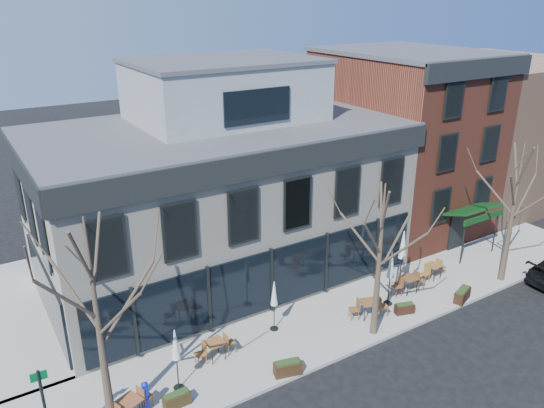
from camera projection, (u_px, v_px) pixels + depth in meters
ground at (270, 314)px, 25.31m from camera, size 120.00×120.00×0.00m
sidewalk_front at (352, 313)px, 25.20m from camera, size 33.50×4.70×0.15m
corner_building at (220, 190)px, 27.62m from camera, size 18.39×10.39×11.10m
red_brick_building at (402, 140)px, 33.61m from camera, size 8.20×11.78×11.18m
bg_building at (489, 128)px, 39.59m from camera, size 12.00×12.00×10.00m
tree_corner at (99, 326)px, 17.04m from camera, size 3.93×3.98×7.92m
tree_mid at (380, 260)px, 22.34m from camera, size 3.50×3.55×7.04m
tree_right at (513, 212)px, 26.70m from camera, size 3.72×3.77×7.48m
call_box at (146, 395)px, 18.99m from camera, size 0.25×0.25×1.27m
cafe_set_0 at (130, 407)px, 18.64m from camera, size 1.93×1.13×1.00m
cafe_set_1 at (215, 348)px, 21.81m from camera, size 1.84×0.75×0.97m
cafe_set_3 at (369, 307)px, 24.61m from camera, size 1.96×1.13×1.01m
cafe_set_4 at (408, 283)px, 26.71m from camera, size 1.97×0.83×1.02m
cafe_set_5 at (433, 270)px, 28.05m from camera, size 1.83×0.79×0.95m
umbrella_0 at (176, 348)px, 19.60m from camera, size 0.42×0.42×2.64m
umbrella_2 at (274, 296)px, 23.26m from camera, size 0.39×0.39×2.44m
umbrella_3 at (391, 267)px, 25.12m from camera, size 0.46×0.46×2.85m
umbrella_4 at (403, 248)px, 26.67m from camera, size 0.50×0.50×3.11m
planter_0 at (177, 399)px, 19.33m from camera, size 0.99×0.40×0.56m
planter_1 at (288, 368)px, 20.94m from camera, size 1.16×0.69×0.61m
planter_2 at (404, 308)px, 25.01m from camera, size 0.98×0.62×0.51m
planter_3 at (462, 295)px, 26.05m from camera, size 1.22×0.80×0.63m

